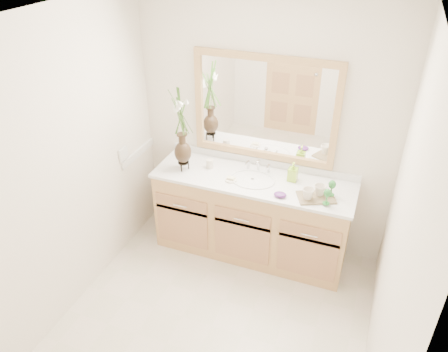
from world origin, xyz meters
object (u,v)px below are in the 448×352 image
at_px(soap_bottle, 293,172).
at_px(tray, 316,197).
at_px(flower_vase, 181,119).
at_px(tumbler, 210,164).

bearing_deg(soap_bottle, tray, -38.00).
relative_size(flower_vase, tray, 2.47).
xyz_separation_m(tumbler, soap_bottle, (0.78, 0.06, 0.04)).
distance_m(soap_bottle, tray, 0.34).
bearing_deg(tray, flower_vase, 153.50).
relative_size(soap_bottle, tray, 0.53).
height_order(flower_vase, soap_bottle, flower_vase).
distance_m(tumbler, tray, 1.04).
relative_size(tumbler, tray, 0.28).
height_order(soap_bottle, tray, soap_bottle).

